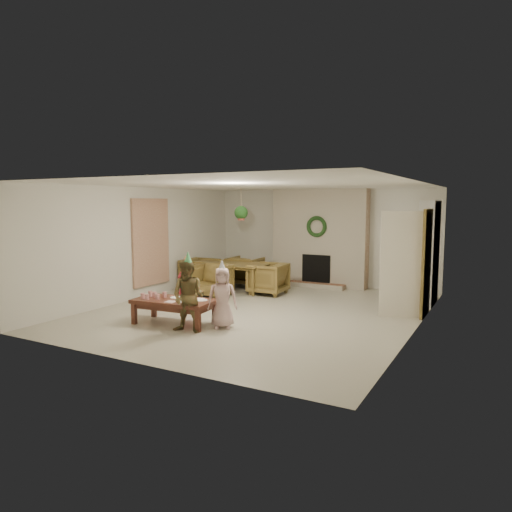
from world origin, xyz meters
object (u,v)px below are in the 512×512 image
Objects in this scene: coffee_table_top at (174,301)px; child_pink at (222,298)px; dining_chair_right at (268,278)px; dining_chair_left at (200,273)px; child_red at (186,285)px; dining_table at (229,277)px; dining_chair_near at (211,280)px; child_plaid at (189,297)px; dining_chair_far at (245,271)px.

coffee_table_top is 1.37× the size of child_pink.
dining_chair_right is at bearing 72.70° from child_pink.
child_red reaches higher than dining_chair_left.
dining_table is 2.01× the size of child_red.
dining_table is 2.34× the size of dining_chair_near.
child_red is (0.24, -1.27, 0.10)m from dining_chair_near.
child_plaid is (2.25, -3.50, 0.24)m from dining_chair_left.
child_pink reaches higher than dining_table.
dining_chair_far is 0.57× the size of coffee_table_top.
child_plaid is 0.62m from child_pink.
child_plaid reaches higher than dining_chair_far.
dining_chair_near reaches higher than dining_table.
child_red is at bearing -81.28° from dining_chair_near.
coffee_table_top is at bearing -73.16° from dining_chair_near.
dining_chair_far reaches higher than coffee_table_top.
dining_table is 0.85m from dining_chair_left.
dining_chair_left is at bearing 101.13° from child_pink.
dining_table is 3.31m from coffee_table_top.
dining_chair_left is 0.67× the size of child_plaid.
dining_chair_right reaches higher than coffee_table_top.
dining_chair_right is 0.78× the size of child_pink.
dining_chair_right is at bearing 141.34° from dining_chair_far.
child_pink is (0.67, -3.05, 0.15)m from dining_chair_right.
child_plaid is at bearing -65.04° from dining_chair_near.
child_pink reaches higher than coffee_table_top.
dining_chair_far reaches higher than dining_table.
dining_chair_near is 1.35m from dining_chair_right.
dining_table is 0.85m from dining_chair_far.
dining_chair_far is 0.78× the size of child_pink.
dining_table is at bearing 103.52° from child_plaid.
child_pink reaches higher than dining_chair_right.
dining_table is 1.33× the size of coffee_table_top.
dining_chair_near is 2.49m from coffee_table_top.
coffee_table_top is 1.51× the size of child_red.
child_red is 0.79× the size of child_plaid.
dining_chair_far is 1.00× the size of dining_chair_right.
dining_chair_near is 1.69m from dining_chair_far.
child_red reaches higher than dining_chair_far.
dining_table is 0.85m from dining_chair_near.
child_pink is at bearing 10.34° from dining_chair_right.
dining_chair_far is 2.98m from child_red.
child_plaid is at bearing -149.37° from dining_chair_left.
child_pink is at bearing -141.24° from dining_chair_left.
child_pink reaches higher than dining_chair_far.
dining_chair_left is 3.94m from child_pink.
dining_chair_near is at bearing -135.00° from dining_chair_left.
dining_chair_near is at bearing -51.34° from dining_chair_right.
dining_chair_far is at bearing -102.44° from child_red.
dining_chair_right is at bearing -128.31° from child_red.
dining_chair_far is 1.20m from dining_chair_left.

